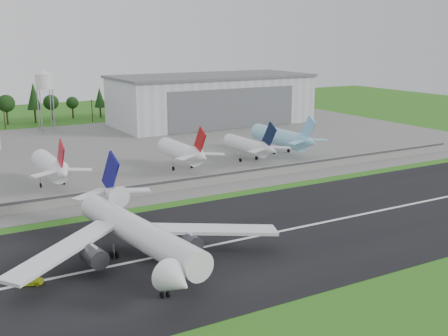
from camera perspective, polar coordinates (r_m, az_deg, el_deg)
ground at (r=120.79m, az=5.05°, el=-8.57°), size 600.00×600.00×0.00m
runway at (r=128.52m, az=2.49°, el=-7.13°), size 320.00×60.00×0.10m
runway_centerline at (r=128.50m, az=2.49°, el=-7.10°), size 220.00×1.00×0.02m
apron at (r=225.75m, az=-12.60°, el=1.53°), size 320.00×150.00×0.10m
blast_fence at (r=165.90m, az=-5.83°, el=-1.81°), size 240.00×0.61×3.50m
hangar_east at (r=293.85m, az=-1.29°, el=7.01°), size 102.00×47.00×25.20m
water_tower at (r=283.67m, az=-17.84°, el=8.57°), size 8.40×8.40×29.40m
utility_poles at (r=302.02m, az=-17.20°, el=4.17°), size 230.00×3.00×12.00m
treeline at (r=316.53m, az=-17.81°, el=4.52°), size 320.00×16.00×22.00m
main_airliner at (r=115.30m, az=-8.64°, el=-7.15°), size 56.84×59.24×18.17m
ground_vehicle at (r=111.40m, az=-19.18°, el=-10.78°), size 5.81×4.11×1.47m
parked_jet_red_a at (r=176.42m, az=-17.05°, el=0.10°), size 7.36×31.29×16.88m
parked_jet_red_b at (r=190.56m, az=-4.08°, el=1.61°), size 7.36×31.29×16.87m
parked_jet_navy at (r=203.41m, az=2.74°, el=2.25°), size 7.36×31.29×16.40m
parked_jet_skyblue at (r=217.58m, az=6.09°, el=3.09°), size 7.36×37.29×17.12m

